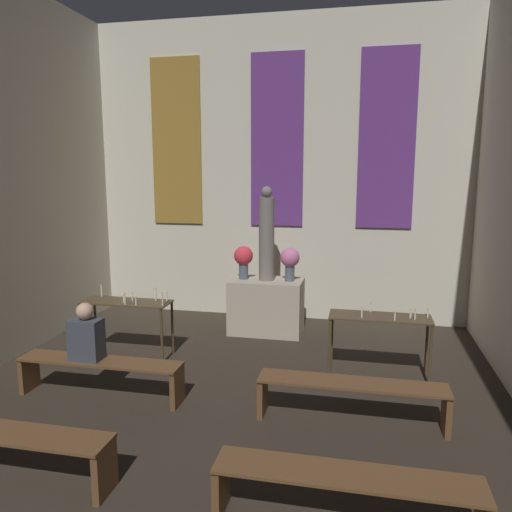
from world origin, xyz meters
name	(u,v)px	position (x,y,z in m)	size (l,w,h in m)	color
wall_back	(278,170)	(0.00, 10.09, 2.63)	(6.77, 0.16, 5.21)	beige
altar	(266,306)	(0.00, 9.09, 0.44)	(1.17, 0.68, 0.88)	#ADA38E
statue	(267,236)	(0.00, 9.09, 1.59)	(0.25, 0.25, 1.50)	slate
flower_vase_left	(243,258)	(-0.38, 9.09, 1.22)	(0.31, 0.31, 0.54)	#4C5666
flower_vase_right	(290,260)	(0.38, 9.09, 1.22)	(0.31, 0.31, 0.54)	#4C5666
candle_rack_left	(127,309)	(-1.74, 7.66, 0.69)	(1.27, 0.45, 1.00)	#473823
candle_rack_right	(380,324)	(1.75, 7.66, 0.69)	(1.27, 0.45, 0.95)	#473823
pew_third_left	(2,444)	(-1.44, 4.72, 0.33)	(1.95, 0.36, 0.45)	brown
pew_third_right	(346,489)	(1.44, 4.72, 0.33)	(1.95, 0.36, 0.45)	brown
pew_back_left	(100,370)	(-1.44, 6.35, 0.33)	(1.95, 0.36, 0.45)	brown
pew_back_right	(351,393)	(1.44, 6.35, 0.33)	(1.95, 0.36, 0.45)	brown
person_seated	(86,335)	(-1.59, 6.35, 0.74)	(0.36, 0.24, 0.68)	#383D47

